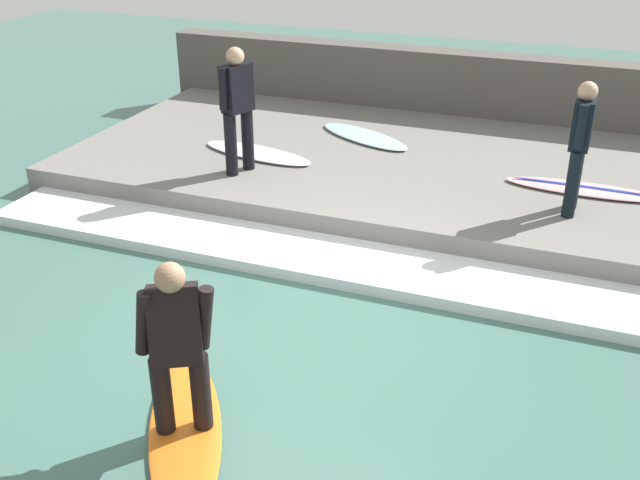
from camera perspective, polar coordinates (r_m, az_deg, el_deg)
The scene contains 11 objects.
ground_plane at distance 7.21m, azimuth -1.30°, elevation -6.50°, with size 28.00×28.00×0.00m, color #426B60.
concrete_ledge at distance 10.47m, azimuth 6.79°, elevation 5.29°, with size 4.40×9.34×0.35m, color slate.
back_wall at distance 12.61m, azimuth 9.81°, elevation 11.05°, with size 0.50×9.81×1.32m, color #544F49.
wave_foam_crest at distance 8.17m, azimuth 1.94°, elevation -1.74°, with size 0.97×8.88×0.13m, color silver.
surfboard_riding at distance 6.05m, azimuth -10.22°, elevation -14.05°, with size 1.97×1.45×0.06m.
surfer_riding at distance 5.56m, azimuth -10.90°, elevation -7.55°, with size 0.52×0.55×1.43m.
surfer_waiting_near at distance 8.85m, azimuth 19.19°, elevation 7.14°, with size 0.51×0.22×1.53m.
surfboard_waiting_near at distance 9.79m, azimuth 19.53°, elevation 3.68°, with size 0.50×1.93×0.07m.
surfer_waiting_far at distance 9.64m, azimuth -6.31°, elevation 10.28°, with size 0.52×0.37×1.62m.
surfboard_waiting_far at distance 10.50m, azimuth -4.80°, elevation 6.65°, with size 0.87×1.82×0.06m.
surfboard_spare at distance 11.16m, azimuth 3.39°, elevation 7.90°, with size 1.24×1.72×0.06m.
Camera 1 is at (-5.60, -2.31, 3.92)m, focal length 42.00 mm.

